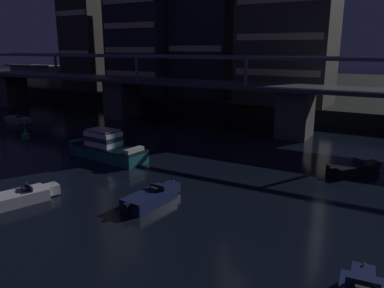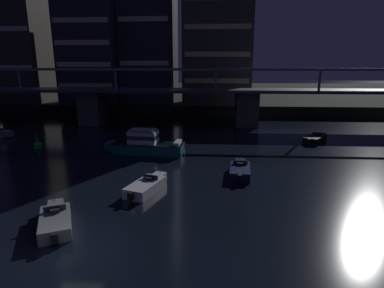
{
  "view_description": "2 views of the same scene",
  "coord_description": "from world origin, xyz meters",
  "views": [
    {
      "loc": [
        24.32,
        -5.81,
        10.32
      ],
      "look_at": [
        7.45,
        23.8,
        1.63
      ],
      "focal_mm": 35.36,
      "sensor_mm": 36.0,
      "label": 1
    },
    {
      "loc": [
        7.27,
        -14.24,
        9.89
      ],
      "look_at": [
        5.18,
        19.59,
        1.38
      ],
      "focal_mm": 29.53,
      "sensor_mm": 36.0,
      "label": 2
    }
  ],
  "objects": [
    {
      "name": "channel_buoy",
      "position": [
        -13.87,
        21.93,
        0.48
      ],
      "size": [
        0.9,
        0.9,
        1.76
      ],
      "color": "green",
      "rests_on": "ground"
    },
    {
      "name": "cabin_cruiser_near_left",
      "position": [
        -0.18,
        20.5,
        1.05
      ],
      "size": [
        9.3,
        3.47,
        2.79
      ],
      "color": "#196066",
      "rests_on": "ground"
    },
    {
      "name": "speedboat_near_center",
      "position": [
        21.13,
        27.4,
        0.41
      ],
      "size": [
        3.99,
        4.69,
        1.16
      ],
      "color": "black",
      "rests_on": "ground"
    },
    {
      "name": "ground_plane",
      "position": [
        0.0,
        0.0,
        0.0
      ],
      "size": [
        400.0,
        400.0,
        0.0
      ],
      "primitive_type": "plane",
      "color": "black"
    },
    {
      "name": "far_riverbank",
      "position": [
        0.0,
        86.51,
        1.1
      ],
      "size": [
        240.0,
        80.0,
        2.2
      ],
      "primitive_type": "cube",
      "color": "black",
      "rests_on": "ground"
    },
    {
      "name": "tower_central",
      "position": [
        -5.78,
        54.7,
        22.37
      ],
      "size": [
        10.25,
        14.0,
        40.65
      ],
      "color": "#282833",
      "rests_on": "far_riverbank"
    },
    {
      "name": "tower_west_low",
      "position": [
        -31.42,
        53.71,
        20.31
      ],
      "size": [
        8.07,
        13.79,
        36.52
      ],
      "color": "#38332D",
      "rests_on": "far_riverbank"
    },
    {
      "name": "speedboat_mid_center",
      "position": [
        -2.39,
        3.19,
        0.41
      ],
      "size": [
        3.32,
        4.98,
        1.16
      ],
      "color": "gray",
      "rests_on": "ground"
    },
    {
      "name": "speedboat_near_right",
      "position": [
        2.16,
        9.33,
        0.41
      ],
      "size": [
        2.95,
        5.13,
        1.16
      ],
      "color": "silver",
      "rests_on": "ground"
    },
    {
      "name": "tower_west_tall",
      "position": [
        -16.66,
        51.58,
        12.08
      ],
      "size": [
        11.19,
        13.11,
        20.07
      ],
      "color": "#282833",
      "rests_on": "far_riverbank"
    },
    {
      "name": "tower_east_tall",
      "position": [
        8.19,
        50.97,
        14.34
      ],
      "size": [
        13.07,
        10.12,
        24.59
      ],
      "color": "#423D38",
      "rests_on": "far_riverbank"
    },
    {
      "name": "river_bridge",
      "position": [
        -0.0,
        38.51,
        4.2
      ],
      "size": [
        84.69,
        6.4,
        9.38
      ],
      "color": "#4C4944",
      "rests_on": "ground"
    },
    {
      "name": "speedboat_mid_right",
      "position": [
        10.0,
        13.74,
        0.41
      ],
      "size": [
        2.16,
        5.23,
        1.16
      ],
      "color": "#19234C",
      "rests_on": "ground"
    }
  ]
}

